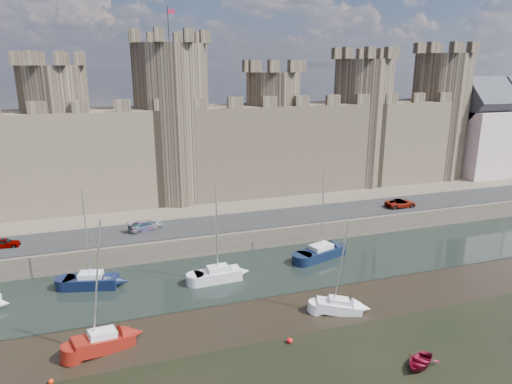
% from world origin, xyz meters
% --- Properties ---
extents(water_channel, '(160.00, 12.00, 0.08)m').
position_xyz_m(water_channel, '(0.00, 24.00, 0.04)').
color(water_channel, black).
rests_on(water_channel, ground).
extents(quay, '(160.00, 60.00, 2.50)m').
position_xyz_m(quay, '(0.00, 60.00, 1.25)').
color(quay, '#4C443A').
rests_on(quay, ground).
extents(road, '(160.00, 7.00, 0.10)m').
position_xyz_m(road, '(0.00, 34.00, 2.55)').
color(road, black).
rests_on(road, quay).
extents(castle, '(108.50, 11.00, 29.00)m').
position_xyz_m(castle, '(-0.64, 48.00, 11.67)').
color(castle, '#42382B').
rests_on(castle, quay).
extents(car_0, '(3.44, 1.64, 1.14)m').
position_xyz_m(car_0, '(-19.69, 33.95, 3.07)').
color(car_0, gray).
rests_on(car_0, quay).
extents(car_2, '(4.88, 3.20, 1.32)m').
position_xyz_m(car_2, '(-3.83, 34.69, 3.16)').
color(car_2, gray).
rests_on(car_2, quay).
extents(car_3, '(4.57, 2.15, 1.26)m').
position_xyz_m(car_3, '(32.25, 32.81, 3.13)').
color(car_3, gray).
rests_on(car_3, quay).
extents(sailboat_1, '(5.66, 3.29, 10.66)m').
position_xyz_m(sailboat_1, '(-10.41, 25.74, 0.83)').
color(sailboat_1, black).
rests_on(sailboat_1, ground).
extents(sailboat_2, '(5.03, 2.12, 10.71)m').
position_xyz_m(sailboat_2, '(2.52, 23.07, 0.84)').
color(sailboat_2, silver).
rests_on(sailboat_2, ground).
extents(sailboat_3, '(6.48, 4.06, 10.61)m').
position_xyz_m(sailboat_3, '(15.80, 25.15, 0.81)').
color(sailboat_3, black).
rests_on(sailboat_3, ground).
extents(sailboat_4, '(5.14, 3.13, 11.24)m').
position_xyz_m(sailboat_4, '(-9.31, 14.04, 0.81)').
color(sailboat_4, maroon).
rests_on(sailboat_4, ground).
extents(sailboat_5, '(4.53, 2.99, 9.10)m').
position_xyz_m(sailboat_5, '(11.84, 13.28, 0.67)').
color(sailboat_5, white).
rests_on(sailboat_5, ground).
extents(dinghy_4, '(3.97, 3.72, 0.67)m').
position_xyz_m(dinghy_4, '(13.93, 4.07, 0.33)').
color(dinghy_4, maroon).
rests_on(dinghy_4, ground).
extents(buoy_1, '(0.38, 0.38, 0.38)m').
position_xyz_m(buoy_1, '(-13.02, 10.90, 0.19)').
color(buoy_1, '#F62C0A').
rests_on(buoy_1, ground).
extents(buoy_3, '(0.47, 0.47, 0.47)m').
position_xyz_m(buoy_3, '(5.55, 10.12, 0.24)').
color(buoy_3, '#F80B12').
rests_on(buoy_3, ground).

